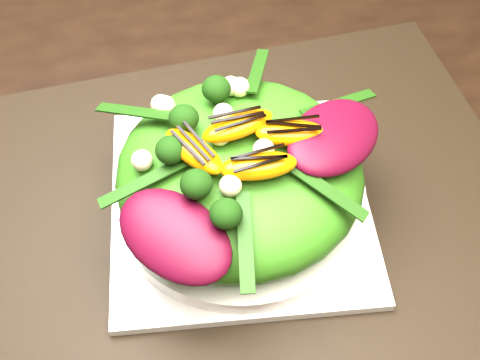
{
  "coord_description": "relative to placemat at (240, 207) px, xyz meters",
  "views": [
    {
      "loc": [
        0.26,
        -0.24,
        1.24
      ],
      "look_at": [
        0.31,
        0.09,
        0.79
      ],
      "focal_mm": 48.0,
      "sensor_mm": 36.0,
      "label": 1
    }
  ],
  "objects": [
    {
      "name": "orange_segment",
      "position": [
        0.0,
        0.01,
        0.1
      ],
      "size": [
        0.06,
        0.04,
        0.02
      ],
      "primitive_type": "ellipsoid",
      "rotation": [
        0.0,
        0.0,
        -0.2
      ],
      "color": "#DA6B03",
      "rests_on": "lettuce_mound"
    },
    {
      "name": "salad_bowl",
      "position": [
        0.0,
        0.0,
        0.02
      ],
      "size": [
        0.3,
        0.3,
        0.02
      ],
      "primitive_type": "cylinder",
      "rotation": [
        0.0,
        0.0,
        0.4
      ],
      "color": "white",
      "rests_on": "plate_base"
    },
    {
      "name": "macadamia_nut",
      "position": [
        0.03,
        -0.04,
        0.1
      ],
      "size": [
        0.02,
        0.02,
        0.02
      ],
      "primitive_type": "sphere",
      "rotation": [
        0.0,
        0.0,
        -0.42
      ],
      "color": "beige",
      "rests_on": "lettuce_mound"
    },
    {
      "name": "radicchio_leaf",
      "position": [
        0.08,
        -0.0,
        0.09
      ],
      "size": [
        0.12,
        0.11,
        0.02
      ],
      "primitive_type": "ellipsoid",
      "rotation": [
        0.0,
        0.0,
        0.69
      ],
      "color": "#430718",
      "rests_on": "lettuce_mound"
    },
    {
      "name": "balsamic_drizzle",
      "position": [
        0.0,
        0.01,
        0.11
      ],
      "size": [
        0.04,
        0.01,
        0.0
      ],
      "primitive_type": "cube",
      "rotation": [
        0.0,
        0.0,
        -0.2
      ],
      "color": "black",
      "rests_on": "orange_segment"
    },
    {
      "name": "lettuce_mound",
      "position": [
        0.0,
        0.0,
        0.05
      ],
      "size": [
        0.24,
        0.24,
        0.08
      ],
      "primitive_type": "ellipsoid",
      "rotation": [
        0.0,
        0.0,
        -0.13
      ],
      "color": "#367716",
      "rests_on": "salad_bowl"
    },
    {
      "name": "plate_base",
      "position": [
        0.0,
        0.0,
        0.01
      ],
      "size": [
        0.24,
        0.24,
        0.01
      ],
      "primitive_type": "cube",
      "rotation": [
        0.0,
        0.0,
        -0.05
      ],
      "color": "silver",
      "rests_on": "placemat"
    },
    {
      "name": "placemat",
      "position": [
        0.0,
        0.0,
        0.0
      ],
      "size": [
        0.57,
        0.46,
        0.0
      ],
      "primitive_type": "cube",
      "rotation": [
        0.0,
        0.0,
        0.11
      ],
      "color": "black",
      "rests_on": "dining_table"
    },
    {
      "name": "broccoli_floret",
      "position": [
        -0.07,
        0.02,
        0.1
      ],
      "size": [
        0.04,
        0.04,
        0.03
      ],
      "primitive_type": "sphere",
      "rotation": [
        0.0,
        0.0,
        0.18
      ],
      "color": "#0A3309",
      "rests_on": "lettuce_mound"
    }
  ]
}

